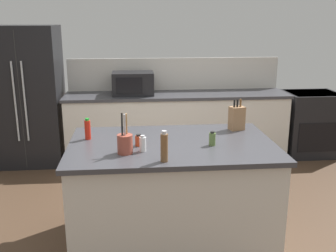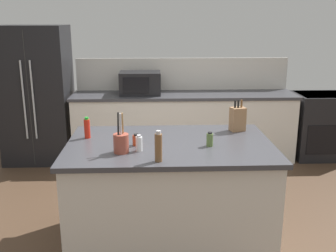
# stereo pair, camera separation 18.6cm
# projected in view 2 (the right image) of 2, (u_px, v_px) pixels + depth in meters

# --- Properties ---
(ground_plane) EXTENTS (14.00, 14.00, 0.00)m
(ground_plane) POSITION_uv_depth(u_px,v_px,m) (170.00, 241.00, 3.56)
(ground_plane) COLOR #473323
(back_counter_run) EXTENTS (3.09, 0.66, 0.94)m
(back_counter_run) POSITION_uv_depth(u_px,v_px,m) (184.00, 126.00, 5.57)
(back_counter_run) COLOR beige
(back_counter_run) RESTS_ON ground_plane
(wall_backsplash) EXTENTS (3.05, 0.03, 0.46)m
(wall_backsplash) POSITION_uv_depth(u_px,v_px,m) (183.00, 74.00, 5.68)
(wall_backsplash) COLOR beige
(wall_backsplash) RESTS_ON back_counter_run
(kitchen_island) EXTENTS (1.73, 1.11, 0.94)m
(kitchen_island) POSITION_uv_depth(u_px,v_px,m) (170.00, 194.00, 3.43)
(kitchen_island) COLOR beige
(kitchen_island) RESTS_ON ground_plane
(refrigerator) EXTENTS (0.90, 0.75, 1.86)m
(refrigerator) POSITION_uv_depth(u_px,v_px,m) (37.00, 95.00, 5.41)
(refrigerator) COLOR black
(refrigerator) RESTS_ON ground_plane
(range_oven) EXTENTS (0.76, 0.65, 0.92)m
(range_oven) POSITION_uv_depth(u_px,v_px,m) (320.00, 125.00, 5.64)
(range_oven) COLOR black
(range_oven) RESTS_ON ground_plane
(microwave) EXTENTS (0.56, 0.39, 0.31)m
(microwave) POSITION_uv_depth(u_px,v_px,m) (140.00, 83.00, 5.37)
(microwave) COLOR black
(microwave) RESTS_ON back_counter_run
(knife_block) EXTENTS (0.15, 0.13, 0.29)m
(knife_block) POSITION_uv_depth(u_px,v_px,m) (238.00, 119.00, 3.64)
(knife_block) COLOR #936B47
(knife_block) RESTS_ON kitchen_island
(utensil_crock) EXTENTS (0.12, 0.12, 0.32)m
(utensil_crock) POSITION_uv_depth(u_px,v_px,m) (121.00, 143.00, 3.05)
(utensil_crock) COLOR brown
(utensil_crock) RESTS_ON kitchen_island
(spice_jar_paprika) EXTENTS (0.06, 0.06, 0.10)m
(spice_jar_paprika) POSITION_uv_depth(u_px,v_px,m) (136.00, 140.00, 3.24)
(spice_jar_paprika) COLOR #B73D1E
(spice_jar_paprika) RESTS_ON kitchen_island
(hot_sauce_bottle) EXTENTS (0.05, 0.05, 0.19)m
(hot_sauce_bottle) POSITION_uv_depth(u_px,v_px,m) (87.00, 128.00, 3.42)
(hot_sauce_bottle) COLOR red
(hot_sauce_bottle) RESTS_ON kitchen_island
(pepper_grinder) EXTENTS (0.06, 0.06, 0.23)m
(pepper_grinder) POSITION_uv_depth(u_px,v_px,m) (158.00, 147.00, 2.85)
(pepper_grinder) COLOR brown
(pepper_grinder) RESTS_ON kitchen_island
(spice_jar_oregano) EXTENTS (0.05, 0.05, 0.12)m
(spice_jar_oregano) POSITION_uv_depth(u_px,v_px,m) (210.00, 140.00, 3.21)
(spice_jar_oregano) COLOR #567038
(spice_jar_oregano) RESTS_ON kitchen_island
(salt_shaker) EXTENTS (0.05, 0.05, 0.13)m
(salt_shaker) POSITION_uv_depth(u_px,v_px,m) (139.00, 144.00, 3.09)
(salt_shaker) COLOR silver
(salt_shaker) RESTS_ON kitchen_island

